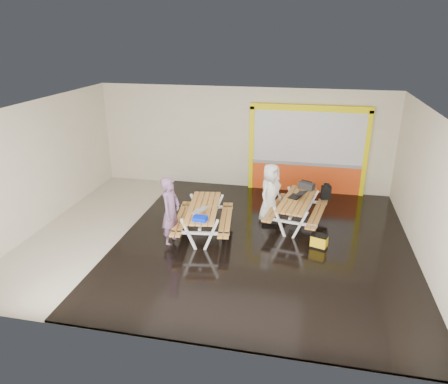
% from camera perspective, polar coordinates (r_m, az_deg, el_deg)
% --- Properties ---
extents(room, '(10.02, 8.02, 3.52)m').
position_cam_1_polar(room, '(10.38, -1.02, 2.06)').
color(room, beige).
rests_on(room, ground).
extents(deck, '(7.50, 7.98, 0.05)m').
position_cam_1_polar(deck, '(10.90, 5.51, -6.98)').
color(deck, black).
rests_on(deck, room).
extents(kiosk, '(3.88, 0.16, 3.00)m').
position_cam_1_polar(kiosk, '(13.99, 11.49, 5.50)').
color(kiosk, '#ED4A16').
rests_on(kiosk, room).
extents(picnic_table_left, '(1.75, 2.35, 0.87)m').
position_cam_1_polar(picnic_table_left, '(10.96, -2.87, -3.03)').
color(picnic_table_left, '#B17731').
rests_on(picnic_table_left, deck).
extents(picnic_table_right, '(1.78, 2.33, 0.85)m').
position_cam_1_polar(picnic_table_right, '(11.66, 10.08, -1.87)').
color(picnic_table_right, '#B17731').
rests_on(picnic_table_right, deck).
extents(person_left, '(0.52, 0.72, 1.86)m').
position_cam_1_polar(person_left, '(10.56, -7.43, -2.72)').
color(person_left, '#724F73').
rests_on(person_left, deck).
extents(person_right, '(0.88, 1.01, 1.74)m').
position_cam_1_polar(person_right, '(11.79, 6.45, -0.12)').
color(person_right, white).
rests_on(person_right, deck).
extents(laptop_left, '(0.42, 0.39, 0.16)m').
position_cam_1_polar(laptop_left, '(10.52, -3.40, -2.62)').
color(laptop_left, silver).
rests_on(laptop_left, picnic_table_left).
extents(laptop_right, '(0.57, 0.54, 0.19)m').
position_cam_1_polar(laptop_right, '(11.67, 10.14, -0.46)').
color(laptop_right, black).
rests_on(laptop_right, picnic_table_right).
extents(blue_pouch, '(0.35, 0.26, 0.10)m').
position_cam_1_polar(blue_pouch, '(10.10, -3.33, -3.70)').
color(blue_pouch, '#0121DF').
rests_on(blue_pouch, picnic_table_left).
extents(toolbox, '(0.50, 0.39, 0.26)m').
position_cam_1_polar(toolbox, '(12.33, 11.41, 0.87)').
color(toolbox, black).
rests_on(toolbox, picnic_table_right).
extents(backpack, '(0.30, 0.21, 0.47)m').
position_cam_1_polar(backpack, '(12.48, 14.01, 0.05)').
color(backpack, black).
rests_on(backpack, picnic_table_right).
extents(dark_case, '(0.45, 0.36, 0.16)m').
position_cam_1_polar(dark_case, '(11.94, 6.36, -3.77)').
color(dark_case, black).
rests_on(dark_case, deck).
extents(fluke_bag, '(0.48, 0.39, 0.36)m').
position_cam_1_polar(fluke_bag, '(10.76, 13.08, -6.70)').
color(fluke_bag, black).
rests_on(fluke_bag, deck).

